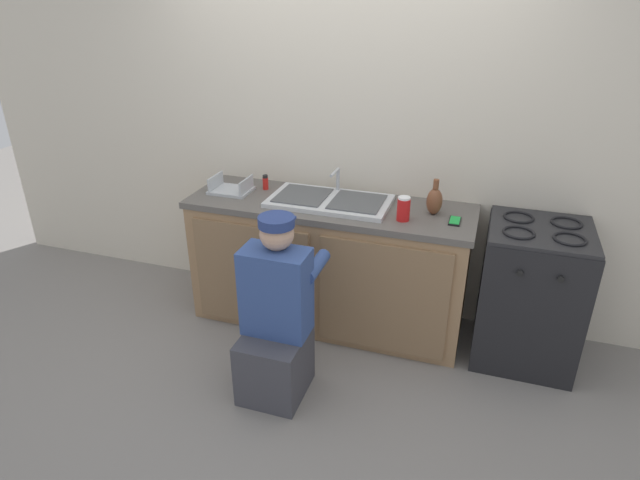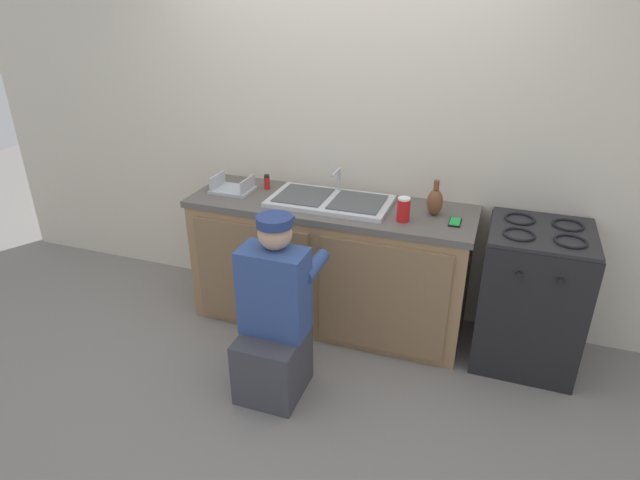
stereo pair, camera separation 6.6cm
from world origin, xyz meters
TOP-DOWN VIEW (x-y plane):
  - ground_plane at (0.00, 0.00)m, footprint 12.00×12.00m
  - back_wall at (0.00, 0.65)m, footprint 6.00×0.10m
  - counter_cabinet at (0.00, 0.29)m, footprint 1.88×0.62m
  - countertop at (0.00, 0.30)m, footprint 1.92×0.62m
  - sink_double_basin at (0.00, 0.30)m, footprint 0.80×0.44m
  - stove_range at (1.33, 0.30)m, footprint 0.61×0.62m
  - plumber_person at (-0.06, -0.51)m, footprint 0.42×0.61m
  - spice_bottle_red at (-0.51, 0.41)m, footprint 0.04×0.04m
  - vase_decorative at (0.68, 0.33)m, footprint 0.10×0.10m
  - dish_rack_tray at (-0.72, 0.29)m, footprint 0.28×0.22m
  - soda_cup_red at (0.52, 0.17)m, footprint 0.08×0.08m
  - cell_phone at (0.82, 0.25)m, footprint 0.07×0.14m

SIDE VIEW (x-z plane):
  - ground_plane at x=0.00m, z-range 0.00..0.00m
  - counter_cabinet at x=0.00m, z-range 0.00..0.86m
  - stove_range at x=1.33m, z-range 0.00..0.92m
  - plumber_person at x=-0.06m, z-range -0.09..1.01m
  - countertop at x=0.00m, z-range 0.86..0.91m
  - cell_phone at x=0.82m, z-range 0.91..0.92m
  - sink_double_basin at x=0.00m, z-range 0.83..1.02m
  - dish_rack_tray at x=-0.72m, z-range 0.88..0.99m
  - spice_bottle_red at x=-0.51m, z-range 0.91..1.01m
  - soda_cup_red at x=0.52m, z-range 0.91..1.06m
  - vase_decorative at x=0.68m, z-range 0.88..1.11m
  - back_wall at x=0.00m, z-range 0.00..2.50m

